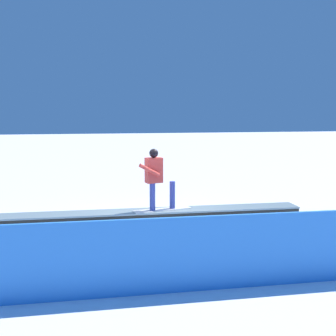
% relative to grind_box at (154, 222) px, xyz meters
% --- Properties ---
extents(ground_plane, '(120.00, 120.00, 0.00)m').
position_rel_grind_box_xyz_m(ground_plane, '(0.00, 0.00, -0.25)').
color(ground_plane, white).
extents(grind_box, '(7.54, 1.18, 0.56)m').
position_rel_grind_box_xyz_m(grind_box, '(0.00, 0.00, 0.00)').
color(grind_box, black).
rests_on(grind_box, ground_plane).
extents(snowboarder, '(1.51, 0.58, 1.54)m').
position_rel_grind_box_xyz_m(snowboarder, '(-0.05, 0.04, 1.14)').
color(snowboarder, silver).
rests_on(snowboarder, grind_box).
extents(safety_fence, '(13.61, 1.09, 1.26)m').
position_rel_grind_box_xyz_m(safety_fence, '(0.00, 3.45, 0.38)').
color(safety_fence, '#3183E8').
rests_on(safety_fence, ground_plane).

